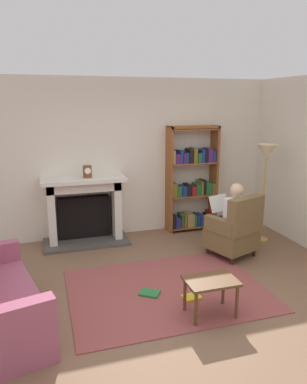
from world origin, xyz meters
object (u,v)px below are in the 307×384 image
(mantel_clock, at_px, (87,172))
(floor_lamp, at_px, (266,160))
(armchair_reading, at_px, (235,230))
(seated_reader, at_px, (230,216))
(bookshelf, at_px, (192,182))
(side_table, at_px, (211,285))
(fireplace, at_px, (84,208))

(mantel_clock, distance_m, floor_lamp, 2.90)
(mantel_clock, distance_m, armchair_reading, 2.49)
(seated_reader, bearing_deg, bookshelf, -106.07)
(floor_lamp, bearing_deg, side_table, -135.22)
(side_table, distance_m, floor_lamp, 2.75)
(mantel_clock, xyz_separation_m, bookshelf, (1.88, 0.14, -0.32))
(seated_reader, relative_size, side_table, 2.04)
(bookshelf, bearing_deg, armchair_reading, -84.09)
(bookshelf, relative_size, seated_reader, 1.66)
(fireplace, distance_m, side_table, 2.85)
(armchair_reading, bearing_deg, side_table, 31.22)
(mantel_clock, relative_size, armchair_reading, 0.20)
(side_table, xyz_separation_m, floor_lamp, (1.81, 1.80, 1.03))
(mantel_clock, bearing_deg, floor_lamp, -14.94)
(fireplace, bearing_deg, armchair_reading, -32.34)
(bookshelf, xyz_separation_m, seated_reader, (0.10, -1.25, -0.27))
(bookshelf, xyz_separation_m, floor_lamp, (0.91, -0.88, 0.49))
(fireplace, relative_size, mantel_clock, 7.08)
(fireplace, bearing_deg, seated_reader, -30.64)
(floor_lamp, bearing_deg, armchair_reading, -148.38)
(floor_lamp, bearing_deg, seated_reader, -155.80)
(mantel_clock, xyz_separation_m, floor_lamp, (2.79, -0.75, 0.17))
(bookshelf, height_order, side_table, bookshelf)
(seated_reader, bearing_deg, floor_lamp, -176.41)
(armchair_reading, bearing_deg, mantel_clock, -51.76)
(bookshelf, bearing_deg, floor_lamp, -43.99)
(fireplace, xyz_separation_m, floor_lamp, (2.86, -0.85, 0.80))
(seated_reader, bearing_deg, mantel_clock, -49.93)
(mantel_clock, height_order, bookshelf, bookshelf)
(fireplace, xyz_separation_m, side_table, (1.05, -2.64, -0.23))
(mantel_clock, bearing_deg, bookshelf, 4.13)
(floor_lamp, bearing_deg, fireplace, 163.53)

